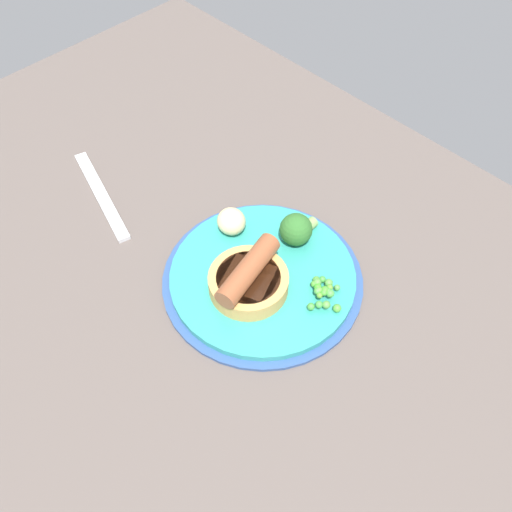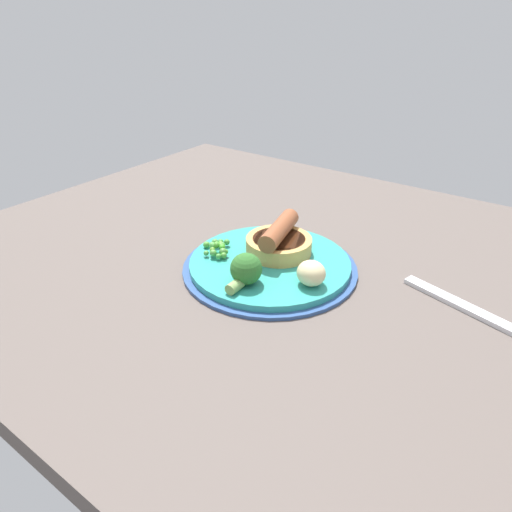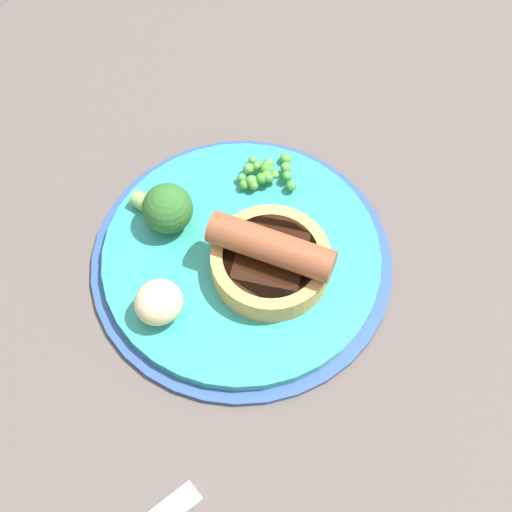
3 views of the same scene
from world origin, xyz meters
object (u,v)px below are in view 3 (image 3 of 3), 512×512
at_px(pea_pile, 266,173).
at_px(broccoli_floret_near, 166,208).
at_px(sausage_pudding, 271,258).
at_px(potato_chunk_1, 159,302).
at_px(dinner_plate, 242,260).

relative_size(pea_pile, broccoli_floret_near, 0.92).
relative_size(sausage_pudding, potato_chunk_1, 2.68).
bearing_deg(pea_pile, sausage_pudding, -142.43).
bearing_deg(dinner_plate, sausage_pudding, -83.92).
relative_size(dinner_plate, potato_chunk_1, 6.41).
bearing_deg(potato_chunk_1, pea_pile, 2.25).
height_order(broccoli_floret_near, potato_chunk_1, broccoli_floret_near).
xyz_separation_m(sausage_pudding, pea_pile, (0.07, 0.05, -0.01)).
bearing_deg(sausage_pudding, broccoli_floret_near, -6.66).
distance_m(broccoli_floret_near, potato_chunk_1, 0.08).
bearing_deg(dinner_plate, pea_pile, 20.49).
distance_m(pea_pile, potato_chunk_1, 0.15).
xyz_separation_m(pea_pile, broccoli_floret_near, (-0.08, 0.04, 0.01)).
xyz_separation_m(dinner_plate, potato_chunk_1, (-0.08, 0.02, 0.02)).
relative_size(dinner_plate, pea_pile, 4.71).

